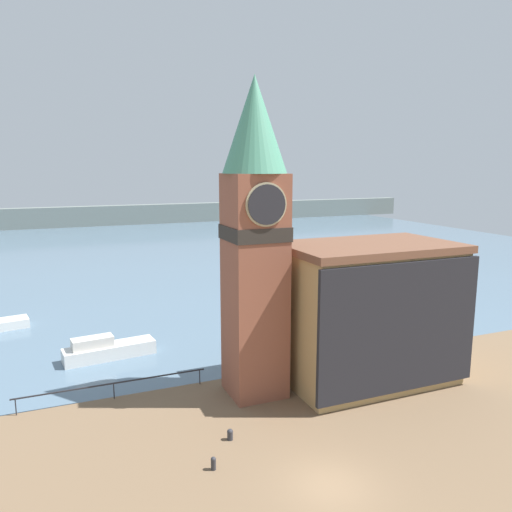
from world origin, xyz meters
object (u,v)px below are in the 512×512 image
(pier_building, at_px, (369,312))
(mooring_bollard_far, at_px, (213,463))
(boat_near, at_px, (107,350))
(clock_tower, at_px, (255,232))
(mooring_bollard_near, at_px, (230,434))

(pier_building, height_order, mooring_bollard_far, pier_building)
(pier_building, xyz_separation_m, mooring_bollard_far, (-13.27, -6.17, -4.49))
(pier_building, distance_m, mooring_bollard_far, 15.31)
(boat_near, relative_size, mooring_bollard_far, 10.43)
(boat_near, height_order, mooring_bollard_far, boat_near)
(clock_tower, relative_size, mooring_bollard_far, 29.57)
(mooring_bollard_far, bearing_deg, pier_building, 24.93)
(boat_near, bearing_deg, pier_building, -40.24)
(boat_near, bearing_deg, clock_tower, -56.24)
(clock_tower, distance_m, boat_near, 16.46)
(clock_tower, relative_size, pier_building, 1.70)
(pier_building, height_order, mooring_bollard_near, pier_building)
(pier_building, distance_m, boat_near, 20.29)
(pier_building, relative_size, mooring_bollard_far, 17.37)
(boat_near, distance_m, mooring_bollard_far, 17.45)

